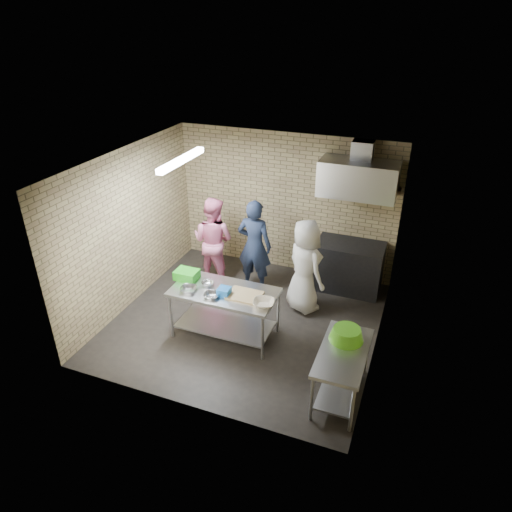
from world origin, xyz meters
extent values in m
plane|color=black|center=(0.00, 0.00, 0.00)|extent=(4.20, 4.20, 0.00)
plane|color=black|center=(0.00, 0.00, 2.70)|extent=(4.20, 4.20, 0.00)
cube|color=tan|center=(0.00, 2.00, 1.35)|extent=(4.20, 0.06, 2.70)
cube|color=tan|center=(0.00, -2.00, 1.35)|extent=(4.20, 0.06, 2.70)
cube|color=tan|center=(-2.10, 0.00, 1.35)|extent=(0.06, 4.00, 2.70)
cube|color=tan|center=(2.10, 0.00, 1.35)|extent=(0.06, 4.00, 2.70)
cube|color=silver|center=(-0.18, -0.43, 0.41)|extent=(1.62, 0.81, 0.81)
cube|color=silver|center=(1.80, -1.10, 0.38)|extent=(0.60, 1.20, 0.75)
cube|color=black|center=(1.35, 1.65, 0.45)|extent=(1.20, 0.70, 0.90)
cube|color=silver|center=(1.35, 1.70, 2.10)|extent=(1.30, 0.60, 0.60)
cube|color=#A5A8AD|center=(1.35, 1.85, 2.55)|extent=(0.35, 0.30, 0.30)
cube|color=#3F2B19|center=(1.65, 1.89, 1.92)|extent=(0.80, 0.20, 0.04)
cube|color=white|center=(-1.00, 0.00, 2.64)|extent=(0.10, 1.25, 0.08)
cube|color=green|center=(-0.88, -0.31, 0.88)|extent=(0.36, 0.27, 0.14)
cube|color=blue|center=(-0.13, -0.53, 0.87)|extent=(0.18, 0.18, 0.12)
cube|color=tan|center=(0.17, -0.45, 0.82)|extent=(0.50, 0.38, 0.03)
imported|color=#B5B8BC|center=(-0.68, -0.63, 0.84)|extent=(0.30, 0.30, 0.06)
imported|color=silver|center=(-0.48, -0.38, 0.84)|extent=(0.23, 0.23, 0.06)
imported|color=#B3B6BA|center=(-0.28, -0.65, 0.84)|extent=(0.28, 0.28, 0.06)
imported|color=beige|center=(0.52, -0.58, 0.85)|extent=(0.37, 0.37, 0.08)
cylinder|color=#B22619|center=(1.40, 1.89, 2.03)|extent=(0.07, 0.07, 0.18)
cylinder|color=green|center=(1.80, 1.89, 2.02)|extent=(0.06, 0.06, 0.15)
imported|color=#141833|center=(-0.25, 1.04, 0.87)|extent=(0.63, 0.42, 1.74)
imported|color=pink|center=(-1.06, 1.02, 0.84)|extent=(0.86, 0.70, 1.67)
imported|color=white|center=(0.77, 0.73, 0.82)|extent=(0.95, 0.91, 1.64)
camera|label=1|loc=(2.42, -5.82, 4.61)|focal=32.49mm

